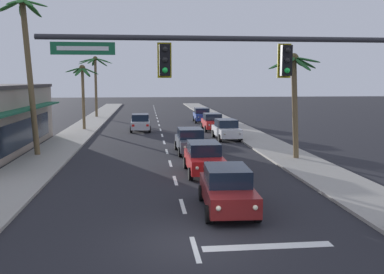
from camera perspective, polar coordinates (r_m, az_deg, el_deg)
The scene contains 16 objects.
ground_plane at distance 13.57m, azimuth 0.15°, elevation -13.89°, with size 220.00×220.00×0.00m, color #232328.
sidewalk_right at distance 34.17m, azimuth 9.51°, elevation -0.69°, with size 3.20×110.00×0.14m, color #9E998E.
sidewalk_left at distance 33.53m, azimuth -17.11°, elevation -1.09°, with size 3.20×110.00×0.14m, color #9E998E.
lane_markings at distance 33.12m, azimuth -2.89°, elevation -0.97°, with size 4.28×89.16×0.01m.
traffic_signal_mast at distance 13.45m, azimuth 12.94°, elevation 7.40°, with size 11.15×0.41×6.91m.
sedan_lead_at_stop_bar at distance 16.47m, azimuth 4.74°, elevation -6.89°, with size 2.09×4.50×1.68m.
sedan_third_in_queue at distance 22.74m, azimuth 1.61°, elevation -2.79°, with size 1.96×4.46×1.68m.
sedan_fifth_in_queue at distance 29.11m, azimuth -0.22°, elevation -0.48°, with size 2.00×4.47×1.68m.
sedan_oncoming_far at distance 41.80m, azimuth -6.95°, elevation 1.96°, with size 1.99×4.47×1.68m.
sedan_parked_nearest_kerb at distance 50.33m, azimuth 1.33°, elevation 2.98°, with size 2.04×4.49×1.68m.
sedan_parked_mid_kerb at distance 35.88m, azimuth 4.63°, elevation 1.05°, with size 2.05×4.49×1.68m.
sedan_parked_far_kerb at distance 42.16m, azimuth 2.76°, elevation 2.06°, with size 1.98×4.46×1.68m.
palm_left_second at distance 29.34m, azimuth -21.28°, elevation 11.25°, with size 3.19×3.18×10.17m.
palm_left_third at distance 43.19m, azimuth -14.46°, elevation 7.21°, with size 3.22×2.89×6.43m.
palm_left_farthest at distance 57.54m, azimuth -12.82°, elevation 8.47°, with size 4.59×4.45×8.02m.
palm_right_second at distance 26.96m, azimuth 13.51°, elevation 7.31°, with size 3.14×3.03×6.60m.
Camera 1 is at (-1.39, -12.55, 4.99)m, focal length 39.78 mm.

